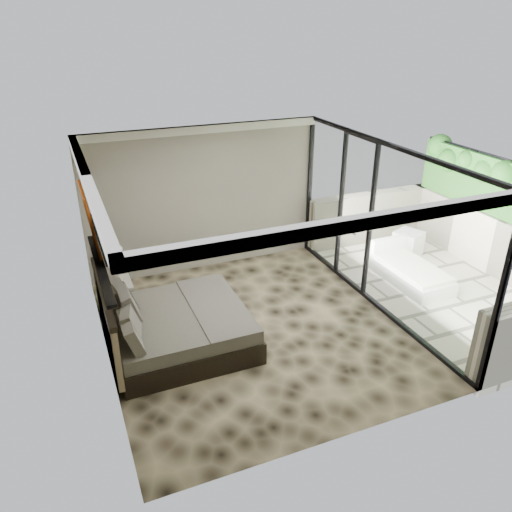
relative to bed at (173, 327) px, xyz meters
name	(u,v)px	position (x,y,z in m)	size (l,w,h in m)	color
floor	(254,330)	(1.28, -0.07, -0.34)	(5.00, 5.00, 0.00)	black
ceiling	(254,158)	(1.28, -0.07, 2.45)	(4.50, 5.00, 0.02)	silver
back_wall	(204,200)	(1.28, 2.42, 1.06)	(4.50, 0.02, 2.80)	gray
left_wall	(98,278)	(-0.96, -0.07, 1.06)	(0.02, 5.00, 2.80)	gray
glass_wall	(381,229)	(3.53, -0.07, 1.06)	(0.08, 5.00, 2.80)	white
terrace_slab	(440,289)	(5.03, -0.07, -0.40)	(3.00, 5.00, 0.12)	beige
parapet_far	(501,248)	(6.38, -0.07, 0.21)	(0.30, 5.00, 1.10)	beige
picture_ledge	(101,267)	(-0.90, 0.03, 1.16)	(0.12, 2.20, 0.05)	black
bed	(173,327)	(0.00, 0.00, 0.00)	(2.08, 2.01, 1.15)	black
nightstand	(116,295)	(-0.65, 1.39, -0.06)	(0.56, 0.56, 0.56)	black
table_lamp	(113,261)	(-0.61, 1.39, 0.58)	(0.34, 0.34, 0.62)	black
abstract_canvas	(90,219)	(-0.91, 0.63, 1.64)	(0.04, 0.90, 0.90)	#B32C0F
framed_print	(99,240)	(-0.86, 0.19, 1.49)	(0.03, 0.50, 0.60)	black
ottoman	(408,243)	(5.34, 1.33, -0.09)	(0.50, 0.50, 0.50)	silver
lounger	(410,272)	(4.61, 0.32, -0.15)	(0.80, 1.60, 0.62)	silver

